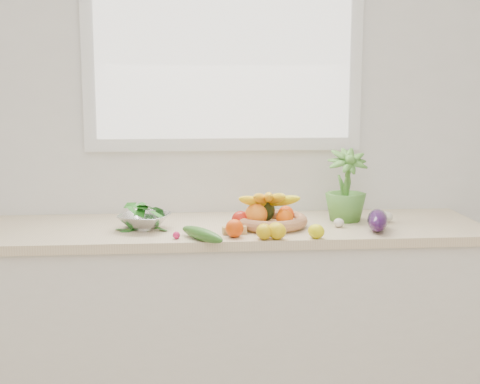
{
  "coord_description": "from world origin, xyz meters",
  "views": [
    {
      "loc": [
        -0.19,
        -0.92,
        1.53
      ],
      "look_at": [
        0.05,
        1.93,
        1.05
      ],
      "focal_mm": 50.0,
      "sensor_mm": 36.0,
      "label": 1
    }
  ],
  "objects": [
    {
      "name": "cucumber",
      "position": [
        -0.12,
        1.67,
        0.93
      ],
      "size": [
        0.19,
        0.26,
        0.05
      ],
      "primitive_type": "ellipsoid",
      "rotation": [
        0.0,
        0.0,
        0.57
      ],
      "color": "#225B1B",
      "rests_on": "countertop"
    },
    {
      "name": "eggplant",
      "position": [
        0.62,
        1.79,
        0.94
      ],
      "size": [
        0.14,
        0.24,
        0.09
      ],
      "primitive_type": "ellipsoid",
      "rotation": [
        0.0,
        0.0,
        -0.28
      ],
      "color": "#2E103D",
      "rests_on": "countertop"
    },
    {
      "name": "lemon_a",
      "position": [
        0.18,
        1.67,
        0.93
      ],
      "size": [
        0.1,
        0.11,
        0.07
      ],
      "primitive_type": "ellipsoid",
      "rotation": [
        0.0,
        0.0,
        0.55
      ],
      "color": "#E4B80C",
      "rests_on": "countertop"
    },
    {
      "name": "fruit_basket",
      "position": [
        0.18,
        1.9,
        0.95
      ],
      "size": [
        0.34,
        0.34,
        0.18
      ],
      "color": "tan",
      "rests_on": "countertop"
    },
    {
      "name": "orange_loose",
      "position": [
        0.01,
        1.72,
        0.94
      ],
      "size": [
        0.1,
        0.1,
        0.07
      ],
      "primitive_type": "sphere",
      "rotation": [
        0.0,
        0.0,
        -0.4
      ],
      "color": "#E14207",
      "rests_on": "countertop"
    },
    {
      "name": "lemon_c",
      "position": [
        0.34,
        1.67,
        0.93
      ],
      "size": [
        0.09,
        0.09,
        0.06
      ],
      "primitive_type": "ellipsoid",
      "rotation": [
        0.0,
        0.0,
        0.7
      ],
      "color": "yellow",
      "rests_on": "countertop"
    },
    {
      "name": "countertop",
      "position": [
        0.0,
        1.95,
        0.88
      ],
      "size": [
        2.24,
        0.62,
        0.04
      ],
      "primitive_type": "cube",
      "color": "beige",
      "rests_on": "counter_cabinet"
    },
    {
      "name": "garlic_b",
      "position": [
        0.47,
        1.87,
        0.92
      ],
      "size": [
        0.06,
        0.06,
        0.04
      ],
      "primitive_type": "ellipsoid",
      "rotation": [
        0.0,
        0.0,
        0.3
      ],
      "color": "silver",
      "rests_on": "countertop"
    },
    {
      "name": "window_pane",
      "position": [
        0.0,
        2.21,
        1.75
      ],
      "size": [
        1.18,
        0.01,
        0.98
      ],
      "primitive_type": "cube",
      "color": "white",
      "rests_on": "window_frame"
    },
    {
      "name": "potted_herb",
      "position": [
        0.53,
        2.0,
        1.06
      ],
      "size": [
        0.19,
        0.19,
        0.33
      ],
      "primitive_type": "imported",
      "rotation": [
        0.0,
        0.0,
        0.03
      ],
      "color": "#4C8932",
      "rests_on": "countertop"
    },
    {
      "name": "apple",
      "position": [
        0.05,
        1.87,
        0.94
      ],
      "size": [
        0.1,
        0.1,
        0.08
      ],
      "primitive_type": "sphere",
      "rotation": [
        0.0,
        0.0,
        -0.38
      ],
      "color": "#AF1A0E",
      "rests_on": "countertop"
    },
    {
      "name": "ginger",
      "position": [
        0.01,
        1.78,
        0.92
      ],
      "size": [
        0.1,
        0.05,
        0.03
      ],
      "primitive_type": "cube",
      "rotation": [
        0.0,
        0.0,
        0.1
      ],
      "color": "tan",
      "rests_on": "countertop"
    },
    {
      "name": "garlic_a",
      "position": [
        0.71,
        1.95,
        0.92
      ],
      "size": [
        0.06,
        0.06,
        0.05
      ],
      "primitive_type": "ellipsoid",
      "rotation": [
        0.0,
        0.0,
        -0.09
      ],
      "color": "silver",
      "rests_on": "countertop"
    },
    {
      "name": "window_frame",
      "position": [
        0.0,
        2.23,
        1.75
      ],
      "size": [
        1.3,
        0.03,
        1.1
      ],
      "primitive_type": "cube",
      "color": "white",
      "rests_on": "back_wall"
    },
    {
      "name": "colander_with_spinach",
      "position": [
        -0.36,
        1.89,
        0.96
      ],
      "size": [
        0.27,
        0.27,
        0.12
      ],
      "color": "silver",
      "rests_on": "countertop"
    },
    {
      "name": "counter_cabinet",
      "position": [
        0.0,
        1.95,
        0.43
      ],
      "size": [
        2.2,
        0.58,
        0.86
      ],
      "primitive_type": "cube",
      "color": "silver",
      "rests_on": "ground"
    },
    {
      "name": "radish",
      "position": [
        -0.22,
        1.71,
        0.92
      ],
      "size": [
        0.04,
        0.04,
        0.03
      ],
      "primitive_type": "sphere",
      "rotation": [
        0.0,
        0.0,
        -0.27
      ],
      "color": "#C9194F",
      "rests_on": "countertop"
    },
    {
      "name": "back_wall",
      "position": [
        0.0,
        2.25,
        1.35
      ],
      "size": [
        4.5,
        0.02,
        2.7
      ],
      "primitive_type": "cube",
      "color": "white",
      "rests_on": "ground"
    },
    {
      "name": "lemon_b",
      "position": [
        0.13,
        1.67,
        0.93
      ],
      "size": [
        0.07,
        0.08,
        0.06
      ],
      "primitive_type": "ellipsoid",
      "rotation": [
        0.0,
        0.0,
        0.03
      ],
      "color": "gold",
      "rests_on": "countertop"
    },
    {
      "name": "garlic_c",
      "position": [
        0.26,
        1.86,
        0.92
      ],
      "size": [
        0.07,
        0.07,
        0.05
      ],
      "primitive_type": "ellipsoid",
      "rotation": [
        0.0,
        0.0,
        -0.22
      ],
      "color": "silver",
      "rests_on": "countertop"
    }
  ]
}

